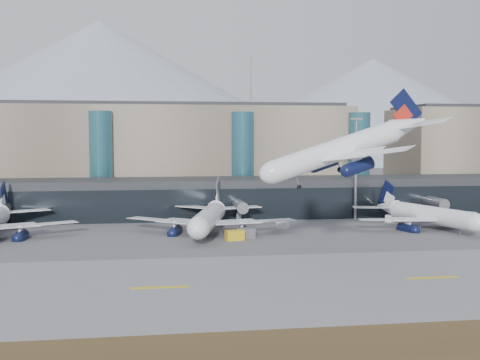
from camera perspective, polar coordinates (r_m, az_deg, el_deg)
name	(u,v)px	position (r m, az deg, el deg)	size (l,w,h in m)	color
ground	(279,261)	(101.82, 3.68, -7.69)	(900.00, 900.00, 0.00)	#515154
runway_strip	(300,283)	(87.56, 5.75, -9.65)	(400.00, 40.00, 0.04)	slate
dirt_verge	(360,341)	(64.57, 11.34, -14.78)	(400.00, 14.00, 0.03)	#47351E
runway_markings	(300,282)	(87.55, 5.75, -9.63)	(128.00, 1.00, 0.02)	gold
concourse	(233,197)	(157.38, -0.69, -1.67)	(170.00, 27.00, 10.00)	black
terminal_main	(138,154)	(187.60, -9.60, 2.41)	(130.00, 30.00, 31.00)	gray
teal_towers	(173,161)	(171.71, -6.37, 1.81)	(116.40, 19.40, 46.00)	#265D6D
mountain_ridge	(199,105)	(479.53, -3.94, 7.08)	(910.00, 400.00, 110.00)	gray
lightmast_mid	(356,162)	(154.22, 10.93, 1.66)	(3.00, 1.20, 25.60)	slate
hero_jet	(351,142)	(99.25, 10.53, 3.60)	(31.91, 31.67, 10.32)	white
jet_parked_mid	(211,211)	(131.59, -2.81, -2.91)	(37.94, 39.03, 12.54)	white
jet_parked_right	(421,209)	(144.45, 16.79, -2.62)	(34.10, 35.69, 11.46)	white
veh_b	(193,223)	(141.75, -4.51, -4.07)	(2.32, 1.43, 1.34)	gold
veh_c	(246,233)	(124.08, 0.57, -5.05)	(3.80, 2.01, 2.11)	#4B4B50
veh_d	(391,218)	(152.36, 14.11, -3.53)	(3.07, 1.65, 1.76)	silver
veh_g	(283,225)	(137.40, 4.06, -4.29)	(2.63, 1.54, 1.54)	silver
veh_h	(235,235)	(121.52, -0.51, -5.27)	(3.65, 1.92, 2.01)	gold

